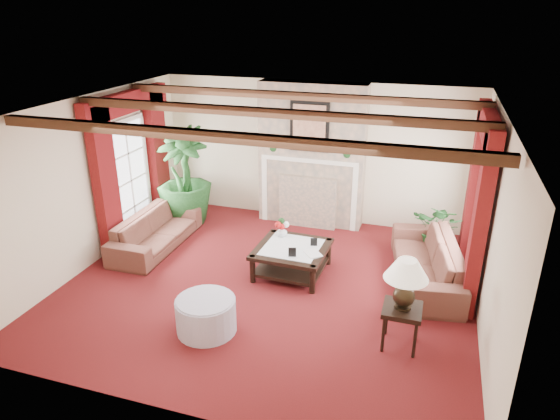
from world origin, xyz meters
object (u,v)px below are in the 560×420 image
(ottoman, at_px, (206,315))
(coffee_table, at_px, (292,260))
(sofa_left, at_px, (155,226))
(side_table, at_px, (400,327))
(sofa_right, at_px, (427,254))
(potted_palm, at_px, (186,196))

(ottoman, bearing_deg, coffee_table, 70.64)
(sofa_left, bearing_deg, ottoman, -136.67)
(coffee_table, distance_m, side_table, 2.26)
(sofa_right, height_order, potted_palm, potted_palm)
(sofa_left, height_order, potted_palm, potted_palm)
(sofa_right, height_order, coffee_table, sofa_right)
(coffee_table, relative_size, ottoman, 1.40)
(sofa_right, height_order, side_table, sofa_right)
(sofa_left, height_order, ottoman, sofa_left)
(sofa_left, bearing_deg, potted_palm, -0.16)
(sofa_left, relative_size, sofa_right, 0.88)
(potted_palm, height_order, side_table, potted_palm)
(coffee_table, bearing_deg, sofa_right, 13.35)
(sofa_left, xyz_separation_m, sofa_right, (4.58, 0.23, 0.04))
(sofa_left, height_order, side_table, sofa_left)
(potted_palm, relative_size, coffee_table, 1.74)
(sofa_left, height_order, coffee_table, sofa_left)
(sofa_left, distance_m, coffee_table, 2.56)
(sofa_right, relative_size, coffee_table, 2.13)
(sofa_left, bearing_deg, side_table, -110.10)
(potted_palm, distance_m, ottoman, 3.71)
(sofa_left, xyz_separation_m, side_table, (4.35, -1.55, -0.12))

